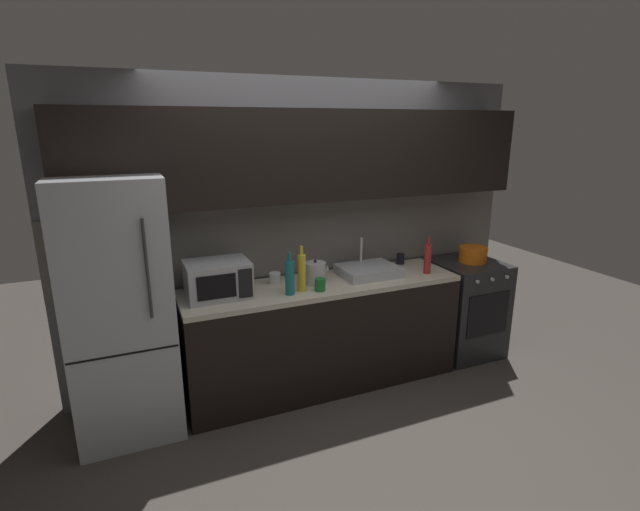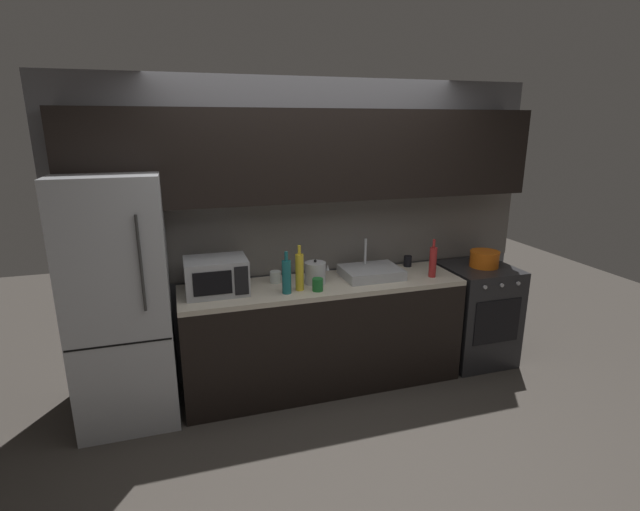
{
  "view_description": "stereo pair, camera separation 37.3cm",
  "coord_description": "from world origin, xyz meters",
  "px_view_note": "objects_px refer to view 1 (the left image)",
  "views": [
    {
      "loc": [
        -1.44,
        -2.41,
        2.14
      ],
      "look_at": [
        -0.03,
        0.9,
        1.13
      ],
      "focal_mm": 26.5,
      "sensor_mm": 36.0,
      "label": 1
    },
    {
      "loc": [
        -1.09,
        -2.54,
        2.14
      ],
      "look_at": [
        -0.03,
        0.9,
        1.13
      ],
      "focal_mm": 26.5,
      "sensor_mm": 36.0,
      "label": 2
    }
  ],
  "objects_px": {
    "wine_bottle_red": "(428,258)",
    "wine_bottle_teal": "(290,277)",
    "mug_dark": "(400,259)",
    "microwave": "(218,279)",
    "oven_range": "(465,308)",
    "kettle": "(315,273)",
    "refrigerator": "(120,309)",
    "wine_bottle_yellow": "(302,272)",
    "mug_clear": "(275,278)",
    "cooking_pot": "(473,254)",
    "mug_green": "(320,285)"
  },
  "relations": [
    {
      "from": "refrigerator",
      "to": "wine_bottle_red",
      "type": "distance_m",
      "value": 2.45
    },
    {
      "from": "wine_bottle_teal",
      "to": "mug_dark",
      "type": "bearing_deg",
      "value": 16.69
    },
    {
      "from": "wine_bottle_yellow",
      "to": "mug_green",
      "type": "relative_size",
      "value": 3.57
    },
    {
      "from": "mug_dark",
      "to": "refrigerator",
      "type": "bearing_deg",
      "value": -174.88
    },
    {
      "from": "refrigerator",
      "to": "mug_dark",
      "type": "relative_size",
      "value": 19.0
    },
    {
      "from": "cooking_pot",
      "to": "kettle",
      "type": "bearing_deg",
      "value": 179.47
    },
    {
      "from": "wine_bottle_teal",
      "to": "wine_bottle_yellow",
      "type": "distance_m",
      "value": 0.12
    },
    {
      "from": "wine_bottle_red",
      "to": "cooking_pot",
      "type": "xyz_separation_m",
      "value": [
        0.6,
        0.12,
        -0.06
      ]
    },
    {
      "from": "oven_range",
      "to": "wine_bottle_teal",
      "type": "relative_size",
      "value": 2.76
    },
    {
      "from": "oven_range",
      "to": "microwave",
      "type": "xyz_separation_m",
      "value": [
        -2.32,
        0.02,
        0.58
      ]
    },
    {
      "from": "refrigerator",
      "to": "wine_bottle_red",
      "type": "height_order",
      "value": "refrigerator"
    },
    {
      "from": "oven_range",
      "to": "mug_clear",
      "type": "relative_size",
      "value": 9.67
    },
    {
      "from": "mug_clear",
      "to": "wine_bottle_yellow",
      "type": "bearing_deg",
      "value": -58.92
    },
    {
      "from": "wine_bottle_red",
      "to": "microwave",
      "type": "bearing_deg",
      "value": 175.55
    },
    {
      "from": "wine_bottle_teal",
      "to": "microwave",
      "type": "bearing_deg",
      "value": 161.88
    },
    {
      "from": "mug_dark",
      "to": "wine_bottle_teal",
      "type": "bearing_deg",
      "value": -163.31
    },
    {
      "from": "wine_bottle_red",
      "to": "mug_dark",
      "type": "bearing_deg",
      "value": 99.53
    },
    {
      "from": "refrigerator",
      "to": "oven_range",
      "type": "relative_size",
      "value": 2.03
    },
    {
      "from": "mug_dark",
      "to": "mug_green",
      "type": "relative_size",
      "value": 0.96
    },
    {
      "from": "mug_dark",
      "to": "microwave",
      "type": "bearing_deg",
      "value": -173.47
    },
    {
      "from": "mug_dark",
      "to": "mug_clear",
      "type": "bearing_deg",
      "value": -175.99
    },
    {
      "from": "mug_clear",
      "to": "cooking_pot",
      "type": "xyz_separation_m",
      "value": [
        1.88,
        -0.13,
        0.03
      ]
    },
    {
      "from": "oven_range",
      "to": "kettle",
      "type": "bearing_deg",
      "value": 179.41
    },
    {
      "from": "wine_bottle_teal",
      "to": "wine_bottle_yellow",
      "type": "bearing_deg",
      "value": 20.22
    },
    {
      "from": "mug_dark",
      "to": "cooking_pot",
      "type": "relative_size",
      "value": 0.37
    },
    {
      "from": "wine_bottle_teal",
      "to": "mug_dark",
      "type": "relative_size",
      "value": 3.39
    },
    {
      "from": "oven_range",
      "to": "kettle",
      "type": "xyz_separation_m",
      "value": [
        -1.54,
        0.02,
        0.54
      ]
    },
    {
      "from": "refrigerator",
      "to": "mug_green",
      "type": "bearing_deg",
      "value": -6.65
    },
    {
      "from": "kettle",
      "to": "wine_bottle_teal",
      "type": "bearing_deg",
      "value": -149.61
    },
    {
      "from": "mug_clear",
      "to": "refrigerator",
      "type": "bearing_deg",
      "value": -173.71
    },
    {
      "from": "oven_range",
      "to": "cooking_pot",
      "type": "xyz_separation_m",
      "value": [
        0.04,
        0.0,
        0.52
      ]
    },
    {
      "from": "kettle",
      "to": "wine_bottle_yellow",
      "type": "xyz_separation_m",
      "value": [
        -0.16,
        -0.12,
        0.06
      ]
    },
    {
      "from": "mug_clear",
      "to": "cooking_pot",
      "type": "relative_size",
      "value": 0.36
    },
    {
      "from": "microwave",
      "to": "mug_green",
      "type": "height_order",
      "value": "microwave"
    },
    {
      "from": "refrigerator",
      "to": "mug_green",
      "type": "xyz_separation_m",
      "value": [
        1.42,
        -0.17,
        0.04
      ]
    },
    {
      "from": "kettle",
      "to": "wine_bottle_teal",
      "type": "xyz_separation_m",
      "value": [
        -0.27,
        -0.16,
        0.05
      ]
    },
    {
      "from": "oven_range",
      "to": "kettle",
      "type": "distance_m",
      "value": 1.63
    },
    {
      "from": "mug_clear",
      "to": "mug_dark",
      "type": "relative_size",
      "value": 0.97
    },
    {
      "from": "refrigerator",
      "to": "wine_bottle_teal",
      "type": "bearing_deg",
      "value": -7.05
    },
    {
      "from": "refrigerator",
      "to": "mug_dark",
      "type": "xyz_separation_m",
      "value": [
        2.39,
        0.21,
        0.04
      ]
    },
    {
      "from": "oven_range",
      "to": "cooking_pot",
      "type": "relative_size",
      "value": 3.49
    },
    {
      "from": "wine_bottle_red",
      "to": "wine_bottle_teal",
      "type": "relative_size",
      "value": 0.99
    },
    {
      "from": "cooking_pot",
      "to": "mug_dark",
      "type": "bearing_deg",
      "value": 161.84
    },
    {
      "from": "microwave",
      "to": "mug_dark",
      "type": "distance_m",
      "value": 1.72
    },
    {
      "from": "wine_bottle_red",
      "to": "wine_bottle_teal",
      "type": "bearing_deg",
      "value": -178.72
    },
    {
      "from": "wine_bottle_red",
      "to": "mug_clear",
      "type": "bearing_deg",
      "value": 169.17
    },
    {
      "from": "refrigerator",
      "to": "wine_bottle_red",
      "type": "xyz_separation_m",
      "value": [
        2.44,
        -0.12,
        0.12
      ]
    },
    {
      "from": "oven_range",
      "to": "mug_dark",
      "type": "xyz_separation_m",
      "value": [
        -0.61,
        0.21,
        0.5
      ]
    },
    {
      "from": "wine_bottle_teal",
      "to": "wine_bottle_yellow",
      "type": "xyz_separation_m",
      "value": [
        0.11,
        0.04,
        0.01
      ]
    },
    {
      "from": "kettle",
      "to": "mug_green",
      "type": "height_order",
      "value": "kettle"
    }
  ]
}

